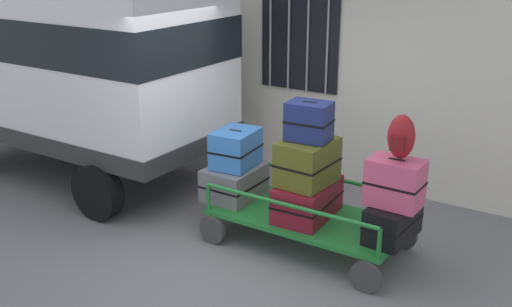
% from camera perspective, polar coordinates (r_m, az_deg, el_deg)
% --- Properties ---
extents(ground_plane, '(40.00, 40.00, 0.00)m').
position_cam_1_polar(ground_plane, '(6.70, -1.88, -9.40)').
color(ground_plane, slate).
extents(building_wall, '(12.00, 0.38, 5.00)m').
position_cam_1_polar(building_wall, '(8.27, 8.96, 14.15)').
color(building_wall, silver).
rests_on(building_wall, ground).
extents(van, '(4.45, 2.10, 2.69)m').
position_cam_1_polar(van, '(8.87, -17.19, 8.38)').
color(van, silver).
rests_on(van, ground).
extents(luggage_cart, '(2.18, 1.11, 0.37)m').
position_cam_1_polar(luggage_cart, '(6.72, 4.89, -6.37)').
color(luggage_cart, '#1E722D').
rests_on(luggage_cart, ground).
extents(cart_railing, '(2.08, 0.97, 0.33)m').
position_cam_1_polar(cart_railing, '(6.58, 4.97, -3.78)').
color(cart_railing, '#1E722D').
rests_on(cart_railing, luggage_cart).
extents(suitcase_left_bottom, '(0.56, 0.70, 0.38)m').
position_cam_1_polar(suitcase_left_bottom, '(7.08, -2.08, -2.72)').
color(suitcase_left_bottom, slate).
rests_on(suitcase_left_bottom, luggage_cart).
extents(suitcase_left_middle, '(0.49, 0.61, 0.44)m').
position_cam_1_polar(suitcase_left_middle, '(6.96, -1.94, 0.51)').
color(suitcase_left_middle, '#3372C6').
rests_on(suitcase_left_middle, suitcase_left_bottom).
extents(suitcase_midleft_bottom, '(0.56, 0.85, 0.40)m').
position_cam_1_polar(suitcase_midleft_bottom, '(6.60, 4.92, -4.37)').
color(suitcase_midleft_bottom, maroon).
rests_on(suitcase_midleft_bottom, luggage_cart).
extents(suitcase_midleft_middle, '(0.53, 0.67, 0.49)m').
position_cam_1_polar(suitcase_midleft_middle, '(6.41, 4.92, -0.80)').
color(suitcase_midleft_middle, '#4C5119').
rests_on(suitcase_midleft_middle, suitcase_midleft_bottom).
extents(suitcase_midleft_top, '(0.48, 0.38, 0.41)m').
position_cam_1_polar(suitcase_midleft_top, '(6.28, 5.07, 3.09)').
color(suitcase_midleft_top, navy).
rests_on(suitcase_midleft_top, suitcase_midleft_middle).
extents(suitcase_center_bottom, '(0.43, 0.71, 0.38)m').
position_cam_1_polar(suitcase_center_bottom, '(6.26, 12.89, -6.31)').
color(suitcase_center_bottom, black).
rests_on(suitcase_center_bottom, luggage_cart).
extents(suitcase_center_middle, '(0.55, 0.37, 0.49)m').
position_cam_1_polar(suitcase_center_middle, '(6.06, 13.09, -2.72)').
color(suitcase_center_middle, '#CC4C72').
rests_on(suitcase_center_middle, suitcase_center_bottom).
extents(backpack, '(0.27, 0.22, 0.44)m').
position_cam_1_polar(backpack, '(5.94, 13.64, 1.54)').
color(backpack, maroon).
rests_on(backpack, suitcase_center_middle).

